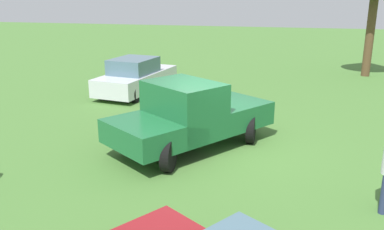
{
  "coord_description": "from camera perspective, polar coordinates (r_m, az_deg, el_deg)",
  "views": [
    {
      "loc": [
        -10.13,
        -1.82,
        4.04
      ],
      "look_at": [
        0.06,
        0.64,
        0.9
      ],
      "focal_mm": 38.74,
      "sensor_mm": 36.0,
      "label": 1
    }
  ],
  "objects": [
    {
      "name": "pickup_truck",
      "position": [
        10.87,
        -0.46,
        0.1
      ],
      "size": [
        4.8,
        4.19,
        1.82
      ],
      "rotation": [
        0.0,
        0.0,
        5.67
      ],
      "color": "black",
      "rests_on": "ground_plane"
    },
    {
      "name": "ground_plane",
      "position": [
        11.06,
        3.18,
        -4.79
      ],
      "size": [
        80.0,
        80.0,
        0.0
      ],
      "primitive_type": "plane",
      "color": "#477533"
    },
    {
      "name": "sedan_near",
      "position": [
        17.2,
        -7.71,
        5.21
      ],
      "size": [
        4.43,
        2.33,
        1.46
      ],
      "rotation": [
        0.0,
        0.0,
        6.13
      ],
      "color": "black",
      "rests_on": "ground_plane"
    }
  ]
}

